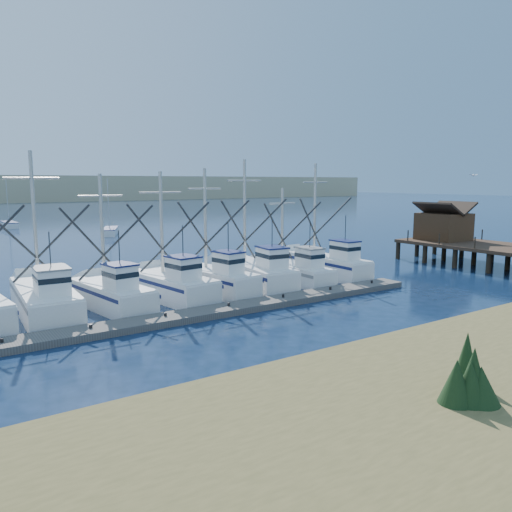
{
  "coord_description": "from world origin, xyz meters",
  "views": [
    {
      "loc": [
        -20.63,
        -17.85,
        7.61
      ],
      "look_at": [
        -3.2,
        8.0,
        2.96
      ],
      "focal_mm": 35.0,
      "sensor_mm": 36.0,
      "label": 1
    }
  ],
  "objects_px": {
    "sailboat_near": "(110,231)",
    "sailboat_far": "(9,225)",
    "timber_pier": "(477,237)",
    "floating_dock": "(229,309)"
  },
  "relations": [
    {
      "from": "sailboat_far",
      "to": "timber_pier",
      "type": "bearing_deg",
      "value": -67.71
    },
    {
      "from": "floating_dock",
      "to": "timber_pier",
      "type": "distance_m",
      "value": 27.68
    },
    {
      "from": "timber_pier",
      "to": "sailboat_near",
      "type": "distance_m",
      "value": 49.23
    },
    {
      "from": "sailboat_near",
      "to": "sailboat_far",
      "type": "bearing_deg",
      "value": 139.24
    },
    {
      "from": "sailboat_near",
      "to": "sailboat_far",
      "type": "xyz_separation_m",
      "value": [
        -10.39,
        20.72,
        0.0
      ]
    },
    {
      "from": "timber_pier",
      "to": "sailboat_near",
      "type": "relative_size",
      "value": 2.47
    },
    {
      "from": "timber_pier",
      "to": "sailboat_far",
      "type": "bearing_deg",
      "value": 114.35
    },
    {
      "from": "sailboat_far",
      "to": "floating_dock",
      "type": "bearing_deg",
      "value": -90.1
    },
    {
      "from": "timber_pier",
      "to": "sailboat_far",
      "type": "height_order",
      "value": "sailboat_far"
    },
    {
      "from": "floating_dock",
      "to": "sailboat_far",
      "type": "relative_size",
      "value": 3.49
    }
  ]
}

